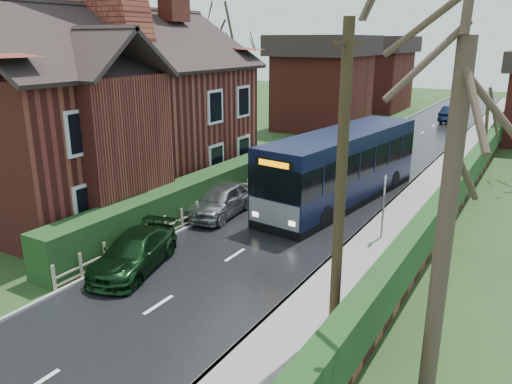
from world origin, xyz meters
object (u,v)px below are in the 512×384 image
Objects in this scene: bus at (342,168)px; bus_stop_sign at (384,198)px; car_silver at (221,200)px; brick_house at (107,105)px; telegraph_pole at (341,187)px; car_green at (134,252)px.

bus_stop_sign is (3.10, -3.73, 0.05)m from bus.
car_silver is 6.91m from bus_stop_sign.
telegraph_pole is (13.53, -5.50, -0.46)m from brick_house.
car_green is (0.55, -5.83, -0.08)m from car_silver.
bus is 4.34× the size of bus_stop_sign.
car_green is at bearing -148.38° from bus_stop_sign.
telegraph_pole is at bearing -62.45° from bus.
bus is 2.70× the size of car_green.
car_green is 9.08m from bus_stop_sign.
telegraph_pole is (7.05, -0.14, 3.32)m from car_green.
bus_stop_sign is at bearing 108.97° from telegraph_pole.
brick_house is at bearing 170.62° from bus_stop_sign.
bus is at bearing 57.33° from car_green.
brick_house reaches higher than bus.
bus is 2.78× the size of car_silver.
brick_house reaches higher than car_green.
car_silver is (5.93, 0.47, -3.70)m from brick_house.
brick_house is 13.07m from bus_stop_sign.
brick_house is at bearing 124.89° from car_green.
car_silver is 1.56× the size of bus_stop_sign.
car_silver is (-3.70, -4.40, -0.95)m from bus.
bus_stop_sign is (6.80, 0.67, 1.00)m from car_silver.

